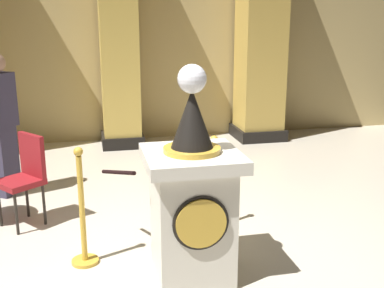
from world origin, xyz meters
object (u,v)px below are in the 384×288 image
bystander_guest (1,121)px  pedestal_clock (192,199)px  stanchion_near (213,197)px  cafe_chair_red (25,172)px  stanchion_far (83,224)px

bystander_guest → pedestal_clock: bearing=-52.4°
bystander_guest → stanchion_near: bearing=-33.5°
pedestal_clock → cafe_chair_red: pedestal_clock is taller
stanchion_near → cafe_chair_red: (-1.88, 0.53, 0.23)m
stanchion_near → bystander_guest: (-2.23, 1.47, 0.58)m
pedestal_clock → stanchion_far: 1.03m
stanchion_far → cafe_chair_red: 1.17m
stanchion_far → bystander_guest: 2.22m
pedestal_clock → bystander_guest: 2.98m
pedestal_clock → stanchion_far: size_ratio=1.66×
pedestal_clock → cafe_chair_red: (-1.46, 1.41, -0.11)m
stanchion_far → stanchion_near: bearing=19.6°
stanchion_far → bystander_guest: bystander_guest is taller
pedestal_clock → stanchion_far: bearing=155.3°
pedestal_clock → stanchion_far: (-0.89, 0.41, -0.31)m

